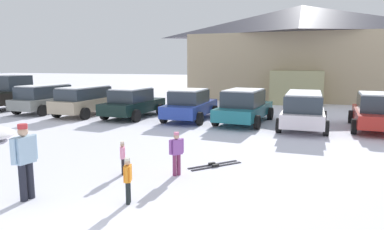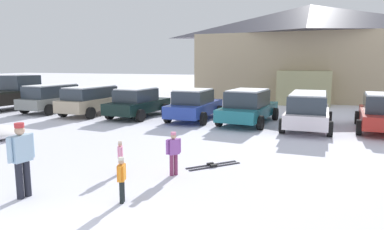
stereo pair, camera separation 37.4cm
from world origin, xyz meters
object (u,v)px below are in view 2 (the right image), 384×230
pair_of_skis (213,165)px  parked_beige_suv (91,100)px  parked_black_sedan (138,102)px  parked_teal_hatchback (248,106)px  parked_grey_wagon (52,97)px  pickup_truck (9,94)px  parked_white_suv (308,109)px  skier_child_in_pink_snowsuit (120,155)px  ski_lodge (308,52)px  parked_red_sedan (383,112)px  parked_blue_hatchback (194,105)px  skier_child_in_orange_jacket (122,177)px  skier_adult_in_blue_parka (21,156)px  skier_child_in_purple_jacket (174,151)px

pair_of_skis → parked_beige_suv: bearing=142.2°
parked_black_sedan → parked_teal_hatchback: bearing=0.7°
parked_grey_wagon → pickup_truck: pickup_truck is taller
parked_white_suv → pair_of_skis: bearing=-109.8°
pickup_truck → skier_child_in_pink_snowsuit: (13.37, -8.82, -0.49)m
ski_lodge → pair_of_skis: ski_lodge is taller
parked_red_sedan → parked_grey_wagon: bearing=179.6°
pickup_truck → parked_blue_hatchback: bearing=0.3°
ski_lodge → pickup_truck: 22.33m
pair_of_skis → parked_blue_hatchback: bearing=112.8°
parked_black_sedan → skier_child_in_pink_snowsuit: parked_black_sedan is taller
parked_red_sedan → skier_child_in_orange_jacket: bearing=-122.3°
parked_teal_hatchback → parked_white_suv: bearing=-11.1°
parked_black_sedan → parked_blue_hatchback: parked_blue_hatchback is taller
pickup_truck → skier_adult_in_blue_parka: bearing=-41.9°
parked_red_sedan → parked_teal_hatchback: bearing=179.7°
skier_child_in_orange_jacket → skier_adult_in_blue_parka: 2.28m
pickup_truck → skier_child_in_pink_snowsuit: 16.02m
pair_of_skis → skier_adult_in_blue_parka: bearing=-132.5°
parked_grey_wagon → parked_red_sedan: 17.82m
parked_black_sedan → parked_white_suv: 8.83m
pickup_truck → skier_child_in_purple_jacket: bearing=-29.9°
parked_grey_wagon → parked_blue_hatchback: parked_grey_wagon is taller
parked_blue_hatchback → skier_child_in_orange_jacket: (2.00, -10.56, -0.26)m
parked_red_sedan → pair_of_skis: (-5.54, -7.36, -0.81)m
skier_adult_in_blue_parka → pair_of_skis: bearing=47.5°
skier_child_in_orange_jacket → skier_child_in_pink_snowsuit: skier_child_in_orange_jacket is taller
parked_teal_hatchback → parked_red_sedan: bearing=-0.3°
parked_red_sedan → pickup_truck: size_ratio=0.80×
skier_child_in_pink_snowsuit → parked_teal_hatchback: bearing=78.2°
parked_grey_wagon → skier_adult_in_blue_parka: 14.27m
ski_lodge → skier_child_in_purple_jacket: 22.25m
skier_child_in_orange_jacket → pair_of_skis: skier_child_in_orange_jacket is taller
parked_white_suv → pair_of_skis: 7.33m
skier_child_in_orange_jacket → parked_blue_hatchback: bearing=100.7°
ski_lodge → pair_of_skis: (-2.15, -20.71, -3.83)m
parked_beige_suv → parked_blue_hatchback: size_ratio=0.96×
parked_grey_wagon → pair_of_skis: bearing=-31.4°
skier_child_in_pink_snowsuit → pair_of_skis: bearing=34.3°
ski_lodge → parked_black_sedan: 16.14m
parked_blue_hatchback → parked_teal_hatchback: bearing=-0.5°
parked_beige_suv → parked_black_sedan: (2.92, 0.13, -0.07)m
skier_child_in_orange_jacket → skier_adult_in_blue_parka: bearing=-168.0°
parked_grey_wagon → pair_of_skis: (12.27, -7.49, -0.87)m
ski_lodge → skier_child_in_pink_snowsuit: size_ratio=20.11×
parked_beige_suv → skier_adult_in_blue_parka: skier_adult_in_blue_parka is taller
ski_lodge → parked_blue_hatchback: ski_lodge is taller
parked_teal_hatchback → parked_white_suv: 2.82m
parked_black_sedan → skier_child_in_orange_jacket: parked_black_sedan is taller
parked_red_sedan → skier_child_in_purple_jacket: size_ratio=3.97×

